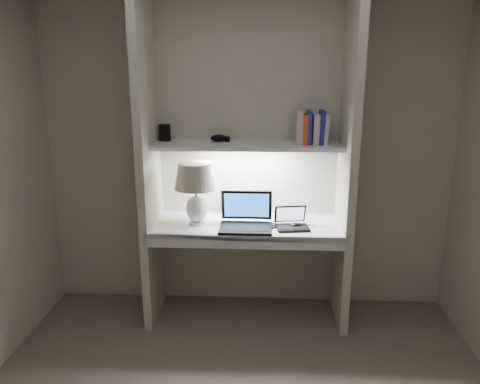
# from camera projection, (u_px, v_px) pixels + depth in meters

# --- Properties ---
(back_wall) EXTENTS (3.20, 0.01, 2.50)m
(back_wall) POSITION_uv_depth(u_px,v_px,m) (248.00, 154.00, 3.69)
(back_wall) COLOR beige
(back_wall) RESTS_ON floor
(alcove_panel_left) EXTENTS (0.06, 0.55, 2.50)m
(alcove_panel_left) POSITION_uv_depth(u_px,v_px,m) (149.00, 160.00, 3.46)
(alcove_panel_left) COLOR beige
(alcove_panel_left) RESTS_ON floor
(alcove_panel_right) EXTENTS (0.06, 0.55, 2.50)m
(alcove_panel_right) POSITION_uv_depth(u_px,v_px,m) (347.00, 162.00, 3.39)
(alcove_panel_right) COLOR beige
(alcove_panel_right) RESTS_ON floor
(desk) EXTENTS (1.40, 0.55, 0.04)m
(desk) POSITION_uv_depth(u_px,v_px,m) (247.00, 226.00, 3.56)
(desk) COLOR white
(desk) RESTS_ON alcove_panel_left
(desk_apron) EXTENTS (1.46, 0.03, 0.10)m
(desk_apron) POSITION_uv_depth(u_px,v_px,m) (245.00, 242.00, 3.31)
(desk_apron) COLOR silver
(desk_apron) RESTS_ON desk
(shelf) EXTENTS (1.40, 0.36, 0.03)m
(shelf) POSITION_uv_depth(u_px,v_px,m) (247.00, 146.00, 3.49)
(shelf) COLOR silver
(shelf) RESTS_ON back_wall
(strip_light) EXTENTS (0.60, 0.04, 0.02)m
(strip_light) POSITION_uv_depth(u_px,v_px,m) (247.00, 148.00, 3.50)
(strip_light) COLOR white
(strip_light) RESTS_ON shelf
(table_lamp) EXTENTS (0.32, 0.32, 0.47)m
(table_lamp) POSITION_uv_depth(u_px,v_px,m) (196.00, 183.00, 3.46)
(table_lamp) COLOR white
(table_lamp) RESTS_ON desk
(laptop_main) EXTENTS (0.38, 0.33, 0.26)m
(laptop_main) POSITION_uv_depth(u_px,v_px,m) (246.00, 219.00, 3.46)
(laptop_main) COLOR black
(laptop_main) RESTS_ON desk
(laptop_netbook) EXTENTS (0.26, 0.24, 0.15)m
(laptop_netbook) POSITION_uv_depth(u_px,v_px,m) (292.00, 223.00, 3.45)
(laptop_netbook) COLOR black
(laptop_netbook) RESTS_ON desk
(speaker) EXTENTS (0.11, 0.08, 0.15)m
(speaker) POSITION_uv_depth(u_px,v_px,m) (229.00, 205.00, 3.76)
(speaker) COLOR silver
(speaker) RESTS_ON desk
(mouse) EXTENTS (0.12, 0.08, 0.04)m
(mouse) POSITION_uv_depth(u_px,v_px,m) (296.00, 225.00, 3.45)
(mouse) COLOR black
(mouse) RESTS_ON desk
(cable_coil) EXTENTS (0.12, 0.12, 0.01)m
(cable_coil) POSITION_uv_depth(u_px,v_px,m) (275.00, 226.00, 3.48)
(cable_coil) COLOR black
(cable_coil) RESTS_ON desk
(sticky_note) EXTENTS (0.08, 0.08, 0.00)m
(sticky_note) POSITION_uv_depth(u_px,v_px,m) (163.00, 223.00, 3.55)
(sticky_note) COLOR yellow
(sticky_note) RESTS_ON desk
(book_row) EXTENTS (0.24, 0.16, 0.25)m
(book_row) POSITION_uv_depth(u_px,v_px,m) (312.00, 128.00, 3.45)
(book_row) COLOR silver
(book_row) RESTS_ON shelf
(shelf_box) EXTENTS (0.09, 0.07, 0.13)m
(shelf_box) POSITION_uv_depth(u_px,v_px,m) (165.00, 133.00, 3.59)
(shelf_box) COLOR black
(shelf_box) RESTS_ON shelf
(shelf_gadget) EXTENTS (0.14, 0.11, 0.05)m
(shelf_gadget) POSITION_uv_depth(u_px,v_px,m) (219.00, 138.00, 3.56)
(shelf_gadget) COLOR black
(shelf_gadget) RESTS_ON shelf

